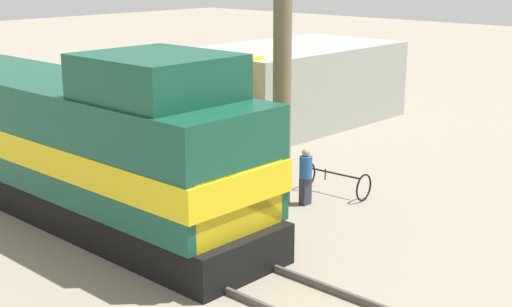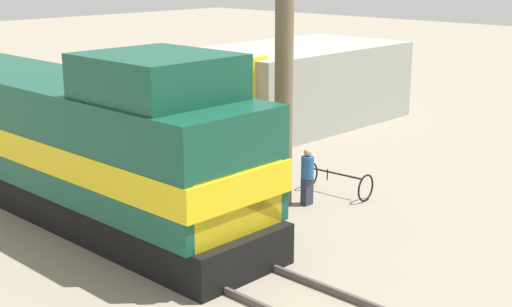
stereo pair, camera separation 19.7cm
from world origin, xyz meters
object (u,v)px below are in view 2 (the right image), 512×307
(vendor_umbrella, at_px, (215,102))
(billboard_sign, at_px, (250,85))
(person_bystander, at_px, (307,175))
(locomotive, at_px, (69,140))
(bicycle, at_px, (337,181))
(utility_pole, at_px, (284,43))

(vendor_umbrella, bearing_deg, billboard_sign, 13.73)
(vendor_umbrella, xyz_separation_m, person_bystander, (-0.75, -4.34, -1.26))
(locomotive, distance_m, vendor_umbrella, 5.23)
(billboard_sign, relative_size, person_bystander, 2.07)
(billboard_sign, distance_m, bicycle, 5.49)
(person_bystander, bearing_deg, utility_pole, 125.25)
(billboard_sign, bearing_deg, vendor_umbrella, -166.27)
(vendor_umbrella, bearing_deg, person_bystander, -99.74)
(vendor_umbrella, xyz_separation_m, bicycle, (0.49, -4.39, -1.71))
(utility_pole, xyz_separation_m, person_bystander, (0.38, -0.53, -3.46))
(locomotive, bearing_deg, billboard_sign, 4.54)
(locomotive, height_order, vendor_umbrella, locomotive)
(vendor_umbrella, relative_size, bicycle, 1.20)
(vendor_umbrella, distance_m, person_bystander, 4.58)
(locomotive, xyz_separation_m, bicycle, (5.72, -4.32, -1.47))
(locomotive, relative_size, billboard_sign, 4.31)
(locomotive, height_order, utility_pole, utility_pole)
(utility_pole, relative_size, vendor_umbrella, 3.63)
(locomotive, relative_size, vendor_umbrella, 5.92)
(utility_pole, bearing_deg, vendor_umbrella, 73.61)
(locomotive, xyz_separation_m, utility_pole, (4.10, -3.74, 2.44))
(locomotive, height_order, person_bystander, locomotive)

